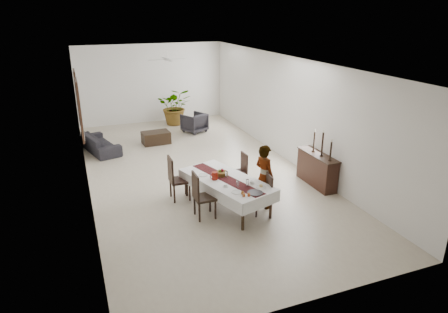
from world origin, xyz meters
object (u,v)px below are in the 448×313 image
Objects in this scene: red_pitcher at (215,176)px; woman at (264,176)px; dining_table_top at (226,180)px; sofa at (100,143)px; sideboard_body at (317,170)px.

woman is at bearing -18.62° from red_pitcher.
sofa is at bearing 97.80° from dining_table_top.
red_pitcher is at bearing -175.12° from sideboard_body.
red_pitcher is 5.65m from sofa.
dining_table_top is at bearing 52.71° from woman.
dining_table_top is at bearing -173.32° from sideboard_body.
sideboard_body is (1.90, 0.63, -0.36)m from woman.
red_pitcher is 1.17m from woman.
dining_table_top is 5.81m from sofa.
sofa is (-2.48, 5.24, -0.40)m from dining_table_top.
sideboard_body is 0.72× the size of sofa.
red_pitcher is 0.10× the size of sofa.
dining_table_top is at bearing -13.46° from red_pitcher.
dining_table_top is 0.90m from woman.
dining_table_top is 0.31m from red_pitcher.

